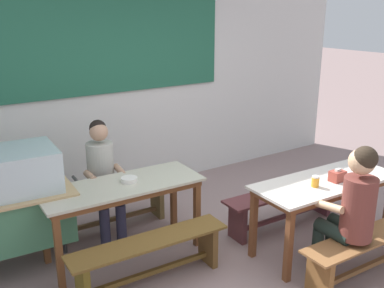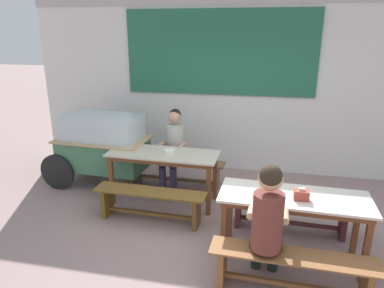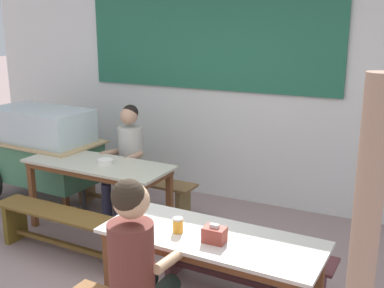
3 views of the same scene
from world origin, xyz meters
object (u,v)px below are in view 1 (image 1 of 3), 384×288
bench_near_back (283,202)px  person_near_front (352,206)px  dining_table_far (122,192)px  bench_near_front (371,249)px  person_center_facing (103,173)px  condiment_jar (315,181)px  dining_table_near (326,188)px  soup_bowl (129,180)px  bench_far_back (103,206)px  bench_far_front (150,254)px  tissue_box (337,176)px

bench_near_back → person_near_front: (-0.30, -1.12, 0.47)m
dining_table_far → bench_near_front: size_ratio=1.02×
bench_near_back → person_center_facing: (-1.78, 0.98, 0.43)m
dining_table_far → condiment_jar: (1.54, -1.12, 0.14)m
dining_table_near → bench_near_back: (0.02, 0.60, -0.40)m
condiment_jar → dining_table_near: bearing=13.4°
soup_bowl → person_near_front: bearing=-48.6°
bench_far_back → bench_far_front: same height
bench_far_front → person_center_facing: person_center_facing is taller
person_near_front → condiment_jar: bearing=84.3°
bench_near_back → dining_table_far: bearing=165.6°
dining_table_near → person_center_facing: size_ratio=1.25×
dining_table_near → condiment_jar: 0.28m
dining_table_far → dining_table_near: bearing=-30.8°
soup_bowl → bench_near_front: bearing=-45.1°
dining_table_near → bench_far_front: 1.90m
dining_table_far → person_near_front: size_ratio=1.22×
person_near_front → condiment_jar: (0.05, 0.47, 0.06)m
person_center_facing → bench_near_back: bearing=-29.0°
dining_table_near → bench_far_back: 2.44m
dining_table_near → tissue_box: bearing=-53.3°
dining_table_far → condiment_jar: size_ratio=14.82×
person_center_facing → dining_table_far: bearing=-92.2°
bench_far_front → bench_near_front: size_ratio=0.95×
tissue_box → bench_far_front: bearing=163.7°
bench_far_front → condiment_jar: size_ratio=13.82×
bench_near_back → person_near_front: 1.25m
person_center_facing → condiment_jar: 2.24m
bench_near_back → person_near_front: size_ratio=1.16×
bench_near_back → tissue_box: bearing=-86.8°
person_near_front → soup_bowl: size_ratio=8.16×
tissue_box → soup_bowl: bearing=146.6°
bench_near_back → person_center_facing: size_ratio=1.19×
bench_near_back → person_near_front: bearing=-105.2°
bench_near_back → condiment_jar: size_ratio=14.05×
dining_table_far → soup_bowl: (0.09, 0.01, 0.11)m
bench_far_front → tissue_box: size_ratio=9.90×
bench_near_back → dining_table_near: bearing=-92.2°
condiment_jar → soup_bowl: 1.84m
bench_near_back → person_center_facing: bearing=151.0°
dining_table_near → soup_bowl: 2.00m
bench_near_front → soup_bowl: size_ratio=9.74×
bench_near_front → tissue_box: size_ratio=10.37×
person_near_front → tissue_box: person_near_front is taller
tissue_box → condiment_jar: 0.30m
person_near_front → bench_near_front: bearing=-16.4°
bench_near_back → soup_bowl: bearing=164.6°
condiment_jar → soup_bowl: condiment_jar is taller
condiment_jar → bench_near_front: bearing=-68.7°
person_near_front → bench_far_back: bearing=124.0°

